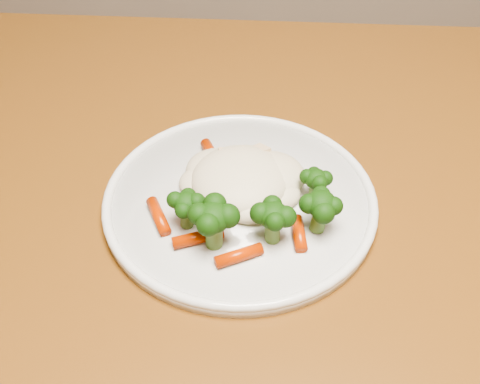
# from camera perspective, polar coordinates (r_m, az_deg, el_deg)

# --- Properties ---
(dining_table) EXTENTS (1.13, 0.77, 0.75)m
(dining_table) POSITION_cam_1_polar(r_m,az_deg,el_deg) (0.73, 0.03, -5.63)
(dining_table) COLOR brown
(dining_table) RESTS_ON ground
(plate) EXTENTS (0.28, 0.28, 0.01)m
(plate) POSITION_cam_1_polar(r_m,az_deg,el_deg) (0.62, 0.00, -0.95)
(plate) COLOR silver
(plate) RESTS_ON dining_table
(meal) EXTENTS (0.20, 0.18, 0.05)m
(meal) POSITION_cam_1_polar(r_m,az_deg,el_deg) (0.60, 0.61, 0.26)
(meal) COLOR beige
(meal) RESTS_ON plate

